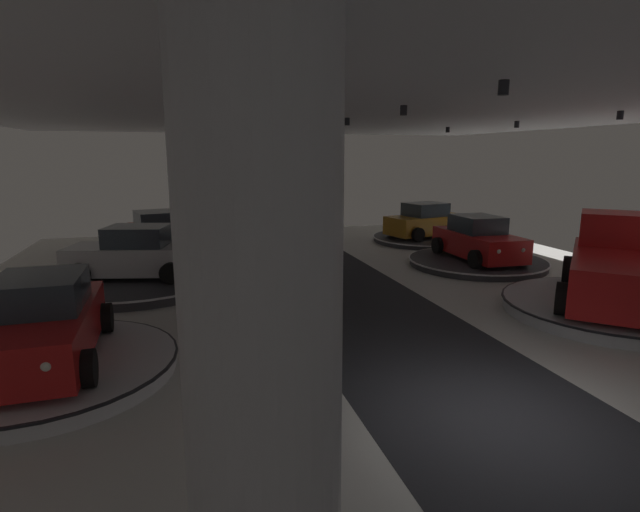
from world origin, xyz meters
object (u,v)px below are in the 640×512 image
Objects in this scene: display_car_deep_right at (427,221)px; pickup_truck_mid_right at (615,267)px; display_car_far_left at (135,254)px; display_platform_mid_right at (610,308)px; display_car_mid_left at (42,324)px; display_car_deep_left at (158,234)px; display_platform_far_right at (477,262)px; display_platform_far_left at (136,281)px; display_platform_deep_left at (159,255)px; column_left at (262,332)px; display_car_far_right at (478,240)px; visitor_walking_near at (313,263)px; display_platform_mid_left at (47,368)px; display_platform_deep_right at (426,238)px.

pickup_truck_mid_right is at bearing -92.20° from display_car_deep_right.
display_car_deep_right is at bearing 21.16° from display_car_far_left.
pickup_truck_mid_right is at bearing 45.86° from display_platform_mid_right.
display_car_deep_left is at bearing 81.24° from display_car_mid_left.
pickup_truck_mid_right reaches higher than display_platform_far_right.
display_platform_deep_left is at bearing 82.37° from display_platform_far_left.
display_platform_far_right is 1.13× the size of display_platform_deep_left.
column_left is at bearing -80.33° from display_car_far_left.
pickup_truck_mid_right reaches higher than display_platform_far_left.
display_car_far_right is 13.14m from display_platform_deep_left.
display_platform_far_left is at bearing 158.39° from visitor_walking_near.
display_platform_far_left reaches higher than display_platform_deep_left.
display_car_deep_left reaches higher than display_platform_deep_left.
display_car_far_right is 0.95× the size of display_car_deep_right.
column_left reaches higher than display_car_deep_left.
display_car_far_left is at bearing 158.35° from visitor_walking_near.
column_left reaches higher than display_platform_mid_left.
display_platform_deep_right is (0.74, 5.64, -0.01)m from display_platform_far_right.
display_platform_mid_left is 0.91m from display_car_mid_left.
display_platform_mid_left is 1.06× the size of display_platform_deep_left.
display_car_far_left is (-2.20, 12.89, -1.66)m from column_left.
display_platform_far_right is 1.19× the size of display_car_far_left.
display_platform_mid_right is (13.98, 0.10, 0.01)m from display_platform_mid_left.
visitor_walking_near reaches higher than display_platform_far_left.
display_platform_deep_left reaches higher than display_platform_far_right.
display_platform_far_left is 6.03m from visitor_walking_near.
display_platform_deep_left is (0.59, 4.42, -0.01)m from display_platform_far_left.
column_left is 1.22× the size of display_car_far_left.
display_car_far_right is 0.75× the size of display_platform_mid_right.
display_platform_mid_left is at bearing 119.40° from column_left.
display_platform_far_right is 5.68m from display_platform_deep_right.
display_platform_deep_left is (-12.91, -0.79, -0.85)m from display_car_deep_right.
display_platform_deep_left is (-12.20, 4.81, -0.87)m from display_car_far_right.
display_platform_deep_left is at bearing 95.39° from column_left.
display_platform_mid_right is 8.61m from visitor_walking_near.
display_car_far_right is at bearing 14.09° from visitor_walking_near.
display_platform_deep_right is 12.96m from display_platform_deep_left.
pickup_truck_mid_right is (14.20, 0.30, 0.20)m from display_car_mid_left.
display_car_far_left is 0.95× the size of display_platform_deep_left.
visitor_walking_near is (3.34, 10.69, -1.84)m from column_left.
display_car_deep_right is (0.71, 5.60, -0.02)m from display_car_far_right.
display_platform_deep_left is (-12.45, 10.98, -1.12)m from pickup_truck_mid_right.
display_car_mid_left is at bearing -155.23° from display_platform_far_right.
display_car_far_left is 14.50m from display_platform_deep_right.
display_car_mid_left reaches higher than display_platform_mid_right.
visitor_walking_near is at bearing -53.10° from display_platform_deep_left.
visitor_walking_near is at bearing 147.69° from display_platform_mid_right.
display_car_deep_left is (-12.46, 11.01, -0.23)m from pickup_truck_mid_right.
display_car_deep_right is (0.71, 5.63, 0.87)m from display_platform_far_right.
visitor_walking_near is at bearing -166.14° from display_platform_far_right.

